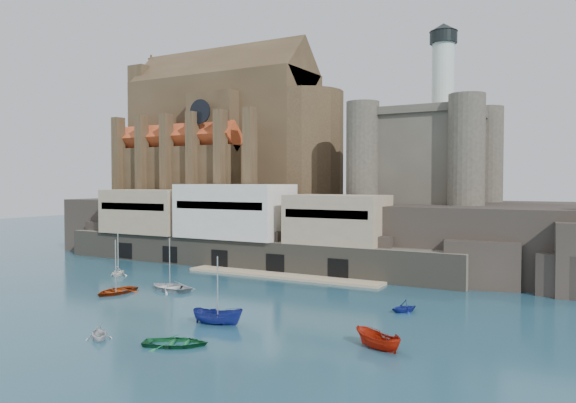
% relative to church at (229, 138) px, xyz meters
% --- Properties ---
extents(ground, '(300.00, 300.00, 0.00)m').
position_rel_church_xyz_m(ground, '(24.13, -41.85, -22.13)').
color(ground, '#194053').
rests_on(ground, ground).
extents(promontory, '(100.00, 36.00, 10.00)m').
position_rel_church_xyz_m(promontory, '(23.94, -2.48, -17.20)').
color(promontory, black).
rests_on(promontory, ground).
extents(quay, '(70.00, 12.00, 13.05)m').
position_rel_church_xyz_m(quay, '(13.94, -18.78, -16.06)').
color(quay, '#605A4C').
rests_on(quay, ground).
extents(church, '(47.00, 25.93, 30.51)m').
position_rel_church_xyz_m(church, '(0.00, 0.00, 0.00)').
color(church, '#453420').
rests_on(church, promontory).
extents(castle_keep, '(21.20, 21.20, 29.30)m').
position_rel_church_xyz_m(castle_keep, '(40.21, -0.78, -3.81)').
color(castle_keep, '#494439').
rests_on(castle_keep, promontory).
extents(boat_0, '(4.09, 1.22, 5.70)m').
position_rel_church_xyz_m(boat_0, '(14.74, -43.91, -22.13)').
color(boat_0, '#A0300A').
rests_on(boat_0, ground).
extents(boat_1, '(2.94, 3.07, 3.07)m').
position_rel_church_xyz_m(boat_1, '(28.40, -58.65, -22.13)').
color(boat_1, silver).
rests_on(boat_1, ground).
extents(boat_2, '(2.34, 2.30, 5.01)m').
position_rel_church_xyz_m(boat_2, '(34.22, -49.64, -22.13)').
color(boat_2, navy).
rests_on(boat_2, ground).
extents(boat_3, '(2.69, 3.92, 5.35)m').
position_rel_church_xyz_m(boat_3, '(35.43, -56.93, -22.13)').
color(boat_3, '#176735').
rests_on(boat_3, ground).
extents(boat_4, '(3.36, 2.72, 3.38)m').
position_rel_church_xyz_m(boat_4, '(5.52, -34.81, -22.13)').
color(boat_4, white).
rests_on(boat_4, ground).
extents(boat_5, '(2.32, 2.30, 4.61)m').
position_rel_church_xyz_m(boat_5, '(50.00, -49.48, -22.13)').
color(boat_5, '#A81D08').
rests_on(boat_5, ground).
extents(boat_6, '(2.10, 4.77, 6.45)m').
position_rel_church_xyz_m(boat_6, '(18.88, -39.01, -22.13)').
color(boat_6, beige).
rests_on(boat_6, ground).
extents(boat_7, '(3.12, 2.79, 3.09)m').
position_rel_church_xyz_m(boat_7, '(47.88, -36.14, -22.13)').
color(boat_7, navy).
rests_on(boat_7, ground).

